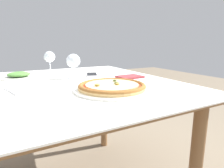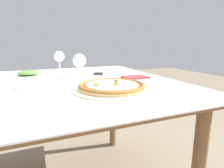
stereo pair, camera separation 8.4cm
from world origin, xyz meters
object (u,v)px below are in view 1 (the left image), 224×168
cell_phone (92,75)px  wine_glass_far_right (73,61)px  dining_table (57,98)px  pizza_plate (112,87)px  wine_glass_far_left (49,57)px  fork (11,91)px  side_plate (19,76)px

cell_phone → wine_glass_far_right: bearing=-160.6°
dining_table → cell_phone: bearing=31.4°
cell_phone → pizza_plate: bearing=-100.3°
pizza_plate → wine_glass_far_left: size_ratio=2.21×
fork → cell_phone: (0.48, 0.23, 0.00)m
wine_glass_far_left → dining_table: bearing=-96.8°
wine_glass_far_right → cell_phone: bearing=19.4°
wine_glass_far_left → side_plate: (-0.21, -0.14, -0.10)m
fork → wine_glass_far_left: 0.57m
pizza_plate → side_plate: (-0.35, 0.55, -0.00)m
cell_phone → side_plate: side_plate is taller
dining_table → pizza_plate: size_ratio=3.63×
side_plate → cell_phone: bearing=-15.6°
cell_phone → dining_table: bearing=-148.6°
fork → cell_phone: 0.53m
fork → side_plate: bearing=82.3°
fork → side_plate: side_plate is taller
dining_table → side_plate: (-0.16, 0.28, 0.09)m
dining_table → wine_glass_far_right: bearing=41.3°
wine_glass_far_right → pizza_plate: bearing=-81.1°
wine_glass_far_right → cell_phone: (0.14, 0.05, -0.10)m
fork → wine_glass_far_left: size_ratio=1.09×
pizza_plate → fork: bearing=154.3°
fork → wine_glass_far_right: (0.34, 0.18, 0.10)m
pizza_plate → dining_table: bearing=126.3°
wine_glass_far_left → cell_phone: 0.36m
fork → wine_glass_far_right: bearing=28.2°
dining_table → cell_phone: cell_phone is taller
wine_glass_far_left → cell_phone: (0.22, -0.26, -0.11)m
wine_glass_far_left → side_plate: wine_glass_far_left is taller
dining_table → fork: bearing=-162.2°
pizza_plate → fork: pizza_plate is taller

